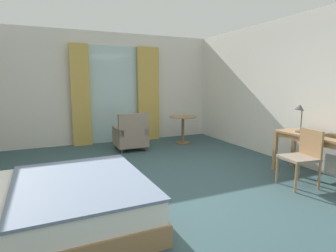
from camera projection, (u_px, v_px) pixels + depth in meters
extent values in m
cube|color=#334C51|center=(168.00, 193.00, 4.06)|extent=(6.19, 7.94, 0.10)
cube|color=silver|center=(110.00, 88.00, 7.18)|extent=(5.79, 0.12, 2.82)
cube|color=silver|center=(311.00, 91.00, 4.98)|extent=(0.12, 7.54, 2.82)
cube|color=silver|center=(115.00, 95.00, 7.18)|extent=(1.32, 0.02, 2.48)
cube|color=tan|center=(81.00, 96.00, 6.74)|extent=(0.45, 0.10, 2.48)
cube|color=tan|center=(148.00, 94.00, 7.45)|extent=(0.59, 0.10, 2.48)
cube|color=#9E754C|center=(49.00, 219.00, 2.97)|extent=(2.14, 1.81, 0.23)
cube|color=white|center=(47.00, 198.00, 2.93)|extent=(2.08, 1.75, 0.24)
cube|color=slate|center=(80.00, 181.00, 3.05)|extent=(1.42, 1.78, 0.03)
cube|color=#9E754C|center=(320.00, 136.00, 4.38)|extent=(0.55, 1.41, 0.04)
cube|color=#9E754C|center=(320.00, 140.00, 4.39)|extent=(0.51, 1.34, 0.08)
cube|color=#9E754C|center=(293.00, 148.00, 5.14)|extent=(0.06, 0.06, 0.69)
cube|color=#9E754C|center=(275.00, 151.00, 4.94)|extent=(0.06, 0.06, 0.69)
cube|color=gray|center=(299.00, 158.00, 4.14)|extent=(0.51, 0.51, 0.04)
cube|color=#9E754C|center=(311.00, 143.00, 4.16)|extent=(0.09, 0.43, 0.41)
cylinder|color=#9E754C|center=(277.00, 170.00, 4.31)|extent=(0.04, 0.04, 0.42)
cylinder|color=#9E754C|center=(296.00, 179.00, 3.92)|extent=(0.04, 0.04, 0.42)
cylinder|color=#9E754C|center=(299.00, 168.00, 4.42)|extent=(0.04, 0.04, 0.42)
cylinder|color=#9E754C|center=(319.00, 176.00, 4.03)|extent=(0.04, 0.04, 0.42)
cylinder|color=#4C4C51|center=(300.00, 131.00, 4.68)|extent=(0.18, 0.18, 0.02)
cylinder|color=#4C4C51|center=(301.00, 120.00, 4.65)|extent=(0.02, 0.02, 0.38)
cone|color=#4C4C51|center=(300.00, 107.00, 4.59)|extent=(0.17, 0.16, 0.12)
cube|color=brown|center=(336.00, 136.00, 4.25)|extent=(0.25, 0.30, 0.04)
cube|color=gray|center=(130.00, 140.00, 6.47)|extent=(0.69, 0.72, 0.27)
cube|color=gray|center=(134.00, 125.00, 6.14)|extent=(0.69, 0.13, 0.51)
cube|color=gray|center=(142.00, 130.00, 6.55)|extent=(0.11, 0.72, 0.16)
cube|color=gray|center=(118.00, 131.00, 6.32)|extent=(0.11, 0.72, 0.16)
cylinder|color=#4C3D2D|center=(138.00, 144.00, 6.88)|extent=(0.04, 0.04, 0.10)
cylinder|color=#4C3D2D|center=(116.00, 146.00, 6.65)|extent=(0.04, 0.04, 0.10)
cylinder|color=#4C3D2D|center=(146.00, 149.00, 6.34)|extent=(0.04, 0.04, 0.10)
cylinder|color=#4C3D2D|center=(122.00, 151.00, 6.11)|extent=(0.04, 0.04, 0.10)
cylinder|color=#9E754C|center=(183.00, 117.00, 7.05)|extent=(0.68, 0.68, 0.03)
cylinder|color=brown|center=(183.00, 130.00, 7.10)|extent=(0.07, 0.07, 0.68)
cylinder|color=brown|center=(183.00, 143.00, 7.16)|extent=(0.37, 0.37, 0.02)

